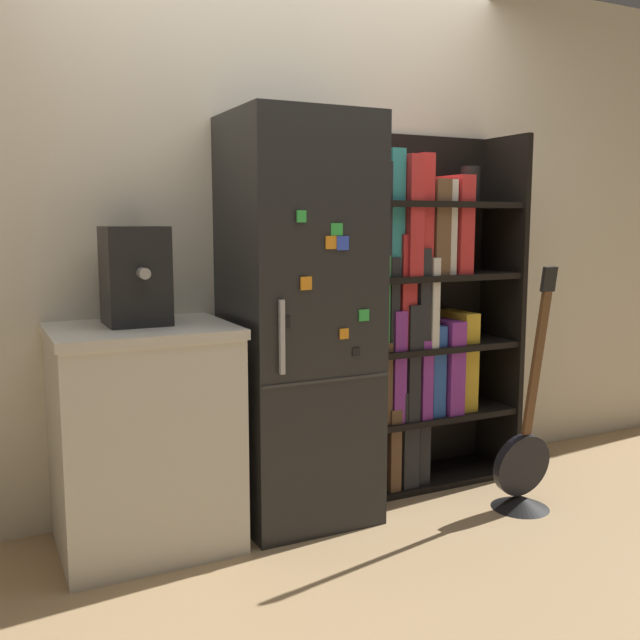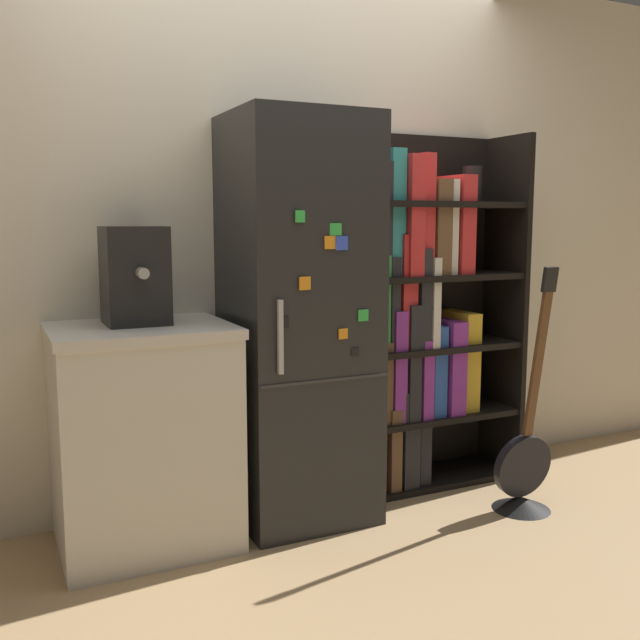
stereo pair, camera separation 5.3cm
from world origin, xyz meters
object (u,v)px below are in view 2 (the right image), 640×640
Objects in this scene: refrigerator at (298,321)px; bookshelf at (415,319)px; guitar at (523,475)px; espresso_machine at (135,275)px.

refrigerator is 0.71m from bookshelf.
refrigerator is at bearing 156.70° from guitar.
guitar is at bearing -63.99° from bookshelf.
guitar is (1.67, -0.46, -0.95)m from espresso_machine.
refrigerator is 1.57× the size of guitar.
guitar is (0.26, -0.54, -0.68)m from bookshelf.
refrigerator is at bearing -3.69° from espresso_machine.
refrigerator reaches higher than espresso_machine.
espresso_machine is 0.35× the size of guitar.
refrigerator is 4.53× the size of espresso_machine.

